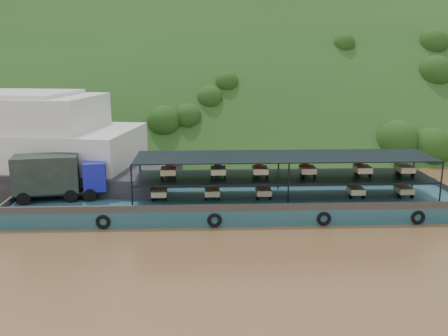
{
  "coord_description": "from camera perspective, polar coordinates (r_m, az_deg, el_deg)",
  "views": [
    {
      "loc": [
        -3.71,
        -36.59,
        12.37
      ],
      "look_at": [
        -2.0,
        3.0,
        3.2
      ],
      "focal_mm": 40.0,
      "sensor_mm": 36.0,
      "label": 1
    }
  ],
  "objects": [
    {
      "name": "ground",
      "position": [
        38.8,
        3.16,
        -5.58
      ],
      "size": [
        160.0,
        160.0,
        0.0
      ],
      "primitive_type": "plane",
      "color": "brown",
      "rests_on": "ground"
    },
    {
      "name": "hillside",
      "position": [
        73.73,
        0.45,
        3.37
      ],
      "size": [
        140.0,
        39.6,
        39.6
      ],
      "primitive_type": "cube",
      "rotation": [
        0.79,
        0.0,
        0.0
      ],
      "color": "#1B3A15",
      "rests_on": "ground"
    },
    {
      "name": "cargo_barge",
      "position": [
        39.46,
        -0.31,
        -3.46
      ],
      "size": [
        35.0,
        7.18,
        4.72
      ],
      "color": "#16474F",
      "rests_on": "ground"
    }
  ]
}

